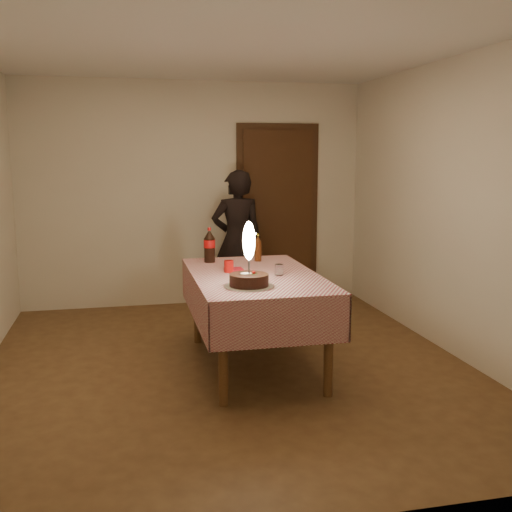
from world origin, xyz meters
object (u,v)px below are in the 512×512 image
at_px(red_cup, 229,266).
at_px(dining_table, 255,286).
at_px(birthday_cake, 249,272).
at_px(clear_cup, 279,270).
at_px(cola_bottle, 209,246).
at_px(amber_bottle_right, 258,248).
at_px(photographer, 237,240).
at_px(red_plate, 252,276).

bearing_deg(red_cup, dining_table, -31.23).
height_order(birthday_cake, clear_cup, birthday_cake).
bearing_deg(cola_bottle, clear_cup, -56.89).
bearing_deg(amber_bottle_right, clear_cup, -87.94).
height_order(clear_cup, photographer, photographer).
bearing_deg(dining_table, red_plate, -112.37).
bearing_deg(photographer, dining_table, -96.46).
bearing_deg(birthday_cake, photographer, 81.33).
relative_size(cola_bottle, amber_bottle_right, 1.25).
xyz_separation_m(birthday_cake, clear_cup, (0.33, 0.36, -0.07)).
bearing_deg(red_cup, red_plate, -57.73).
distance_m(red_plate, cola_bottle, 0.79).
height_order(red_cup, cola_bottle, cola_bottle).
distance_m(dining_table, red_cup, 0.28).
relative_size(dining_table, clear_cup, 19.11).
xyz_separation_m(amber_bottle_right, photographer, (0.05, 1.31, -0.11)).
relative_size(birthday_cake, cola_bottle, 1.54).
bearing_deg(cola_bottle, amber_bottle_right, -5.61).
distance_m(dining_table, red_plate, 0.17).
bearing_deg(cola_bottle, red_cup, -80.14).
relative_size(birthday_cake, photographer, 0.31).
relative_size(red_plate, photographer, 0.14).
distance_m(birthday_cake, clear_cup, 0.49).
bearing_deg(birthday_cake, dining_table, 72.38).
height_order(dining_table, red_cup, red_cup).
xyz_separation_m(birthday_cake, photographer, (0.36, 2.35, -0.10)).
height_order(amber_bottle_right, photographer, photographer).
bearing_deg(amber_bottle_right, red_cup, -127.29).
distance_m(clear_cup, cola_bottle, 0.86).
bearing_deg(red_cup, clear_cup, -28.69).
relative_size(red_plate, clear_cup, 2.44).
bearing_deg(dining_table, clear_cup, -25.87).
relative_size(birthday_cake, red_cup, 4.89).
bearing_deg(amber_bottle_right, red_plate, -106.53).
relative_size(amber_bottle_right, photographer, 0.16).
bearing_deg(photographer, amber_bottle_right, -92.38).
relative_size(dining_table, red_plate, 7.82).
xyz_separation_m(red_plate, amber_bottle_right, (0.21, 0.70, 0.11)).
height_order(cola_bottle, photographer, photographer).
relative_size(red_cup, cola_bottle, 0.31).
height_order(red_plate, clear_cup, clear_cup).
xyz_separation_m(clear_cup, cola_bottle, (-0.47, 0.72, 0.11)).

